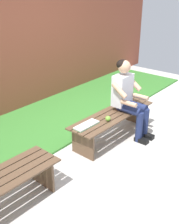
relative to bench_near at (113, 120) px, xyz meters
The scene contains 6 objects.
ground_plane 1.51m from the bench_near, 42.78° to the left, with size 10.00×7.00×0.04m, color beige.
grass_strip 1.71m from the bench_near, 50.15° to the right, with size 9.00×1.83×0.03m, color #387A2D.
bench_near is the anchor object (origin of this frame).
person_seated 0.45m from the bench_near, 159.66° to the left, with size 0.50×0.69×1.23m.
apple 0.29m from the bench_near, 18.30° to the left, with size 0.08×0.08×0.08m, color #72B738.
book_open 0.58m from the bench_near, ahead, with size 0.42×0.17×0.02m.
Camera 1 is at (3.25, 2.23, 2.29)m, focal length 44.63 mm.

